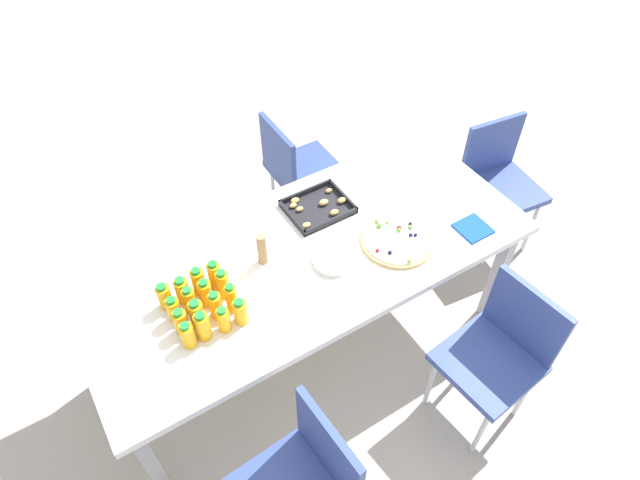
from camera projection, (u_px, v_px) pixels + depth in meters
name	position (u px, v px, depth m)	size (l,w,h in m)	color
ground_plane	(309.00, 341.00, 3.12)	(12.00, 12.00, 0.00)	#B2A899
party_table	(307.00, 261.00, 2.61)	(2.11, 0.91, 0.76)	white
chair_near_right	(501.00, 349.00, 2.51)	(0.44, 0.44, 0.83)	#33478C
chair_end	(498.00, 176.00, 3.31)	(0.45, 0.45, 0.83)	#33478C
chair_far_right	(296.00, 167.00, 3.37)	(0.40, 0.40, 0.83)	#33478C
juice_bottle_0	(188.00, 335.00, 2.19)	(0.06, 0.06, 0.13)	#F8AD14
juice_bottle_1	(203.00, 326.00, 2.21)	(0.06, 0.06, 0.15)	#F9AC14
juice_bottle_2	(224.00, 320.00, 2.23)	(0.05, 0.05, 0.13)	#F8AE14
juice_bottle_3	(240.00, 312.00, 2.26)	(0.06, 0.06, 0.13)	#FAAD14
juice_bottle_4	(181.00, 322.00, 2.23)	(0.06, 0.06, 0.13)	#FAAE14
juice_bottle_5	(197.00, 314.00, 2.25)	(0.06, 0.06, 0.14)	#FAAD14
juice_bottle_6	(216.00, 306.00, 2.27)	(0.06, 0.06, 0.15)	#FAAE14
juice_bottle_7	(232.00, 298.00, 2.30)	(0.05, 0.05, 0.15)	#F9AC14
juice_bottle_8	(174.00, 310.00, 2.27)	(0.06, 0.06, 0.13)	#FAAD14
juice_bottle_9	(190.00, 301.00, 2.29)	(0.05, 0.05, 0.15)	#FBAC14
juice_bottle_10	(206.00, 293.00, 2.32)	(0.06, 0.06, 0.14)	#F9AA14
juice_bottle_11	(223.00, 284.00, 2.35)	(0.06, 0.06, 0.15)	#FAAF14
juice_bottle_12	(165.00, 297.00, 2.31)	(0.06, 0.06, 0.14)	#F9AA14
juice_bottle_13	(182.00, 290.00, 2.33)	(0.06, 0.06, 0.14)	#F8AD14
juice_bottle_14	(198.00, 281.00, 2.36)	(0.06, 0.06, 0.15)	#F9AD14
juice_bottle_15	(215.00, 275.00, 2.38)	(0.06, 0.06, 0.15)	#F9AE14
fruit_pizza	(397.00, 240.00, 2.60)	(0.35, 0.35, 0.05)	tan
snack_tray	(318.00, 207.00, 2.75)	(0.31, 0.26, 0.04)	black
plate_stack	(332.00, 261.00, 2.51)	(0.17, 0.17, 0.03)	silver
napkin_stack	(473.00, 228.00, 2.66)	(0.15, 0.15, 0.01)	#194CA5
cardboard_tube	(262.00, 249.00, 2.47)	(0.04, 0.04, 0.17)	#9E7A56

